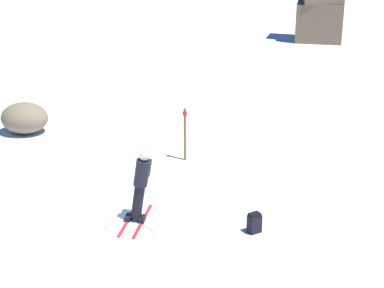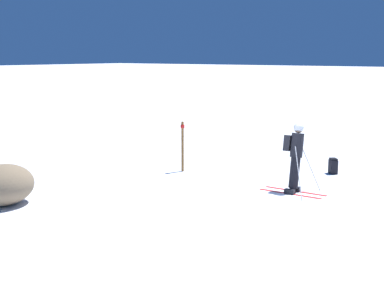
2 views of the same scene
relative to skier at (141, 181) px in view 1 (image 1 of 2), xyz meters
name	(u,v)px [view 1 (image 1 of 2)]	position (x,y,z in m)	size (l,w,h in m)	color
ground_plane	(91,216)	(-1.31, -0.03, -1.09)	(300.00, 300.00, 0.00)	white
skier	(141,181)	(0.00, 0.00, 0.00)	(1.29, 1.82, 1.94)	red
spare_backpack	(254,223)	(2.77, -0.02, -0.84)	(0.37, 0.36, 0.50)	black
exposed_boulder_1	(24,118)	(-5.59, 5.32, -0.57)	(1.60, 1.36, 1.04)	#7A664C
trail_marker	(185,132)	(0.20, 4.06, -0.18)	(0.13, 0.13, 1.63)	brown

